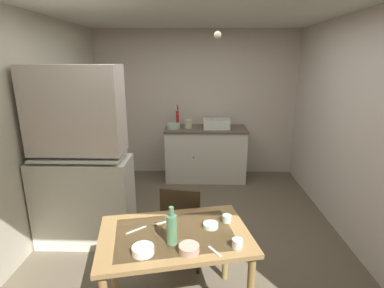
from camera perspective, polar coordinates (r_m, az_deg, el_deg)
The scene contains 22 objects.
ground_plane at distance 3.68m, azimuth 0.21°, elevation -17.57°, with size 5.36×5.36×0.00m, color brown.
wall_back at distance 5.36m, azimuth 0.75°, elevation 7.72°, with size 3.63×0.10×2.54m, color beige.
wall_left at distance 3.68m, azimuth -29.31°, elevation 1.92°, with size 0.10×4.46×2.54m, color beige.
wall_right at distance 3.62m, azimuth 30.36°, elevation 1.55°, with size 0.10×4.46×2.54m, color beige.
hutch_cabinet at distance 3.45m, azimuth -20.60°, elevation -3.79°, with size 1.05×0.46×1.99m.
counter_cabinet at distance 5.18m, azimuth 2.62°, elevation -1.83°, with size 1.39×0.64×0.91m.
sink_basin at distance 5.05m, azimuth 4.73°, elevation 3.94°, with size 0.44×0.34×0.15m.
hand_pump at distance 5.08m, azimuth -2.83°, elevation 5.10°, with size 0.05×0.27×0.39m.
mixing_bowl_counter at distance 5.02m, azimuth -3.56°, elevation 3.48°, with size 0.22×0.22×0.09m, color #ADD1C1.
stoneware_crock at distance 5.04m, azimuth -0.69°, elevation 3.88°, with size 0.13×0.13×0.14m, color beige.
dining_table at distance 2.43m, azimuth -3.31°, elevation -18.81°, with size 1.28×0.96×0.75m.
chair_far_side at distance 3.03m, azimuth -1.77°, elevation -15.00°, with size 0.46×0.46×0.89m.
serving_bowl_wide at distance 2.17m, azimuth -0.61°, elevation -19.51°, with size 0.14×0.14×0.05m, color tan.
soup_bowl_small at distance 2.45m, azimuth 3.62°, elevation -15.36°, with size 0.12×0.12×0.03m, color #ADD1C1.
sauce_dish at distance 2.19m, azimuth -9.43°, elevation -19.50°, with size 0.15×0.15×0.05m, color white.
mug_dark at distance 2.52m, azimuth 6.72°, elevation -14.07°, with size 0.07×0.07×0.06m, color #ADD1C1.
teacup_mint at distance 2.24m, azimuth 8.74°, elevation -18.40°, with size 0.07×0.07×0.06m, color white.
glass_bottle at distance 2.21m, azimuth -3.93°, elevation -15.94°, with size 0.08×0.08×0.29m.
table_knife at distance 2.45m, azimuth -10.70°, elevation -15.95°, with size 0.17×0.02×0.01m, color silver.
teaspoon_near_bowl at distance 2.19m, azimuth 4.42°, elevation -19.94°, with size 0.14×0.02×0.01m, color beige.
teaspoon_by_cup at distance 2.52m, azimuth -5.45°, elevation -14.78°, with size 0.14×0.02×0.01m, color beige.
pendant_bulb at distance 3.35m, azimuth 4.96°, elevation 20.20°, with size 0.08×0.08×0.08m, color #F9EFCC.
Camera 1 is at (0.07, -3.07, 2.03)m, focal length 27.67 mm.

